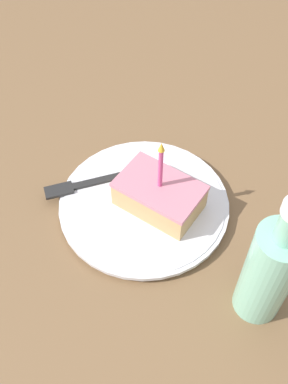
{
  "coord_description": "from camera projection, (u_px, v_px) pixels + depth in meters",
  "views": [
    {
      "loc": [
        -0.34,
        -0.23,
        0.58
      ],
      "look_at": [
        0.01,
        0.01,
        0.04
      ],
      "focal_mm": 42.0,
      "sensor_mm": 36.0,
      "label": 1
    }
  ],
  "objects": [
    {
      "name": "plate",
      "position": [
        144.0,
        204.0,
        0.71
      ],
      "size": [
        0.27,
        0.27,
        0.02
      ],
      "color": "silver",
      "rests_on": "ground_plane"
    },
    {
      "name": "fork",
      "position": [
        94.0,
        182.0,
        0.73
      ],
      "size": [
        0.16,
        0.13,
        0.0
      ],
      "color": "#262626",
      "rests_on": "plate"
    },
    {
      "name": "cake_slice",
      "position": [
        159.0,
        195.0,
        0.68
      ],
      "size": [
        0.08,
        0.13,
        0.14
      ],
      "color": "tan",
      "rests_on": "plate"
    },
    {
      "name": "ground_plane",
      "position": [
        146.0,
        225.0,
        0.72
      ],
      "size": [
        2.4,
        2.4,
        0.04
      ],
      "color": "brown",
      "rests_on": "ground"
    },
    {
      "name": "bottle",
      "position": [
        269.0,
        271.0,
        0.55
      ],
      "size": [
        0.06,
        0.06,
        0.22
      ],
      "color": "#8CD1B2",
      "rests_on": "ground_plane"
    }
  ]
}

